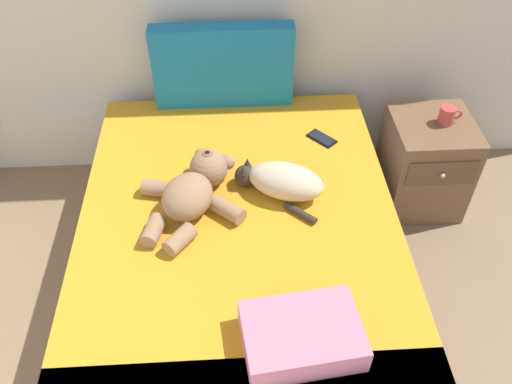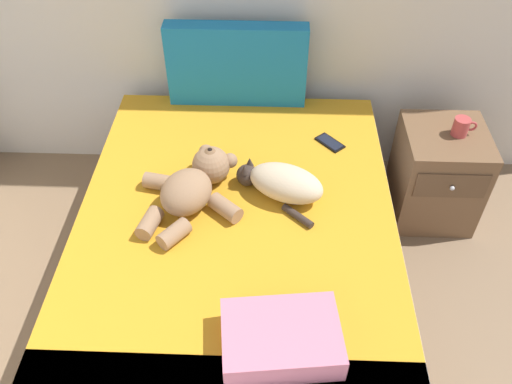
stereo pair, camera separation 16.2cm
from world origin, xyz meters
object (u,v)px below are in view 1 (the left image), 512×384
cat (281,181)px  nightstand (424,163)px  bed (240,258)px  patterned_cushion (223,66)px  throw_pillow (302,335)px  mug (447,115)px  teddy_bear (194,189)px  cell_phone (322,138)px

cat → nightstand: (0.85, 0.45, -0.32)m
bed → patterned_cushion: bearing=93.0°
bed → patterned_cushion: (-0.05, 0.89, 0.49)m
throw_pillow → mug: mug is taller
bed → throw_pillow: (0.19, -0.61, 0.32)m
throw_pillow → teddy_bear: bearing=118.0°
patterned_cushion → throw_pillow: patterned_cushion is taller
cat → teddy_bear: (-0.39, -0.04, 0.01)m
cat → throw_pillow: bearing=-90.1°
patterned_cushion → cell_phone: (0.48, -0.36, -0.22)m
bed → cat: size_ratio=4.57×
cell_phone → throw_pillow: throw_pillow is taller
nightstand → cat: bearing=-152.2°
cell_phone → mug: bearing=6.5°
throw_pillow → mug: 1.51m
cell_phone → nightstand: bearing=6.8°
cat → cell_phone: size_ratio=2.64×
bed → nightstand: bearing=29.9°
cat → nightstand: bearing=27.8°
throw_pillow → cell_phone: bearing=77.9°
bed → cat: (0.20, 0.15, 0.34)m
bed → mug: size_ratio=15.94×
bed → throw_pillow: 0.71m
cat → throw_pillow: 0.76m
patterned_cushion → cell_phone: 0.64m
bed → nightstand: 1.20m
throw_pillow → nightstand: 1.51m
teddy_bear → mug: 1.37m
bed → teddy_bear: teddy_bear is taller
patterned_cushion → teddy_bear: 0.80m
teddy_bear → mug: teddy_bear is taller
cell_phone → throw_pillow: size_ratio=0.40×
patterned_cushion → teddy_bear: (-0.14, -0.77, -0.14)m
mug → nightstand: bearing=-176.1°
teddy_bear → nightstand: (1.23, 0.49, -0.33)m
bed → throw_pillow: size_ratio=4.78×
bed → cell_phone: cell_phone is taller
cat → mug: 1.00m
throw_pillow → nightstand: bearing=54.9°
bed → cell_phone: 0.74m
bed → mug: 1.29m
patterned_cushion → teddy_bear: size_ratio=1.28×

